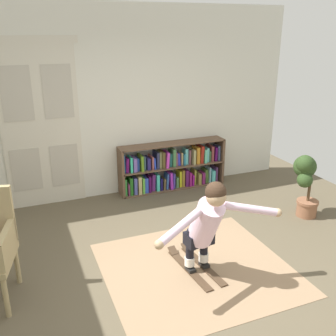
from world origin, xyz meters
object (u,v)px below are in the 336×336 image
Objects in this scene: potted_plant at (305,179)px; person_skier at (207,222)px; skis_pair at (195,265)px; bookshelf at (171,168)px.

potted_plant is 0.62× the size of person_skier.
potted_plant is at bearing 17.12° from skis_pair.
person_skier is at bearing -104.16° from bookshelf.
bookshelf is at bearing 130.37° from potted_plant.
person_skier is (0.02, -0.20, 0.65)m from skis_pair.
potted_plant is at bearing 22.49° from person_skier.
bookshelf reaches higher than skis_pair.
bookshelf is 2.04× the size of skis_pair.
person_skier is at bearing -84.59° from skis_pair.
skis_pair is (-0.63, -2.23, -0.33)m from bookshelf.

